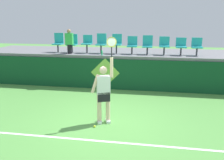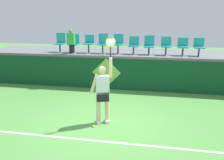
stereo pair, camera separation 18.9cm
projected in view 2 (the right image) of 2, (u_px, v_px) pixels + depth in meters
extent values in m
plane|color=#519342|center=(105.00, 123.00, 7.34)|extent=(40.00, 40.00, 0.00)
cube|color=#0F4223|center=(123.00, 74.00, 10.56)|extent=(13.80, 0.20, 1.34)
cube|color=slate|center=(128.00, 53.00, 11.73)|extent=(13.80, 2.97, 0.12)
cube|color=white|center=(96.00, 141.00, 6.27)|extent=(12.42, 0.08, 0.01)
cube|color=white|center=(99.00, 121.00, 7.33)|extent=(0.20, 0.29, 0.08)
cube|color=white|center=(107.00, 121.00, 7.37)|extent=(0.20, 0.29, 0.08)
cylinder|color=beige|center=(98.00, 108.00, 7.22)|extent=(0.13, 0.13, 0.91)
cylinder|color=beige|center=(107.00, 108.00, 7.26)|extent=(0.13, 0.13, 0.91)
cube|color=black|center=(103.00, 96.00, 7.15)|extent=(0.41, 0.33, 0.28)
cube|color=white|center=(102.00, 85.00, 7.06)|extent=(0.43, 0.34, 0.53)
sphere|color=beige|center=(102.00, 70.00, 6.95)|extent=(0.22, 0.22, 0.22)
cylinder|color=beige|center=(94.00, 84.00, 7.02)|extent=(0.27, 0.17, 0.55)
cylinder|color=beige|center=(111.00, 67.00, 6.97)|extent=(0.09, 0.09, 0.58)
cylinder|color=black|center=(111.00, 52.00, 6.86)|extent=(0.03, 0.03, 0.30)
torus|color=gold|center=(111.00, 42.00, 6.79)|extent=(0.27, 0.12, 0.28)
ellipsoid|color=silver|center=(111.00, 42.00, 6.79)|extent=(0.23, 0.10, 0.24)
sphere|color=#D1E533|center=(93.00, 126.00, 7.03)|extent=(0.07, 0.07, 0.07)
cylinder|color=#26B272|center=(103.00, 53.00, 10.56)|extent=(0.06, 0.06, 0.22)
cylinder|color=#38383D|center=(60.00, 48.00, 11.53)|extent=(0.07, 0.07, 0.36)
cube|color=teal|center=(60.00, 44.00, 11.48)|extent=(0.44, 0.42, 0.05)
cube|color=teal|center=(61.00, 38.00, 11.60)|extent=(0.44, 0.04, 0.48)
cylinder|color=#38383D|center=(74.00, 49.00, 11.41)|extent=(0.07, 0.07, 0.35)
cube|color=teal|center=(74.00, 44.00, 11.36)|extent=(0.44, 0.42, 0.05)
cube|color=teal|center=(75.00, 39.00, 11.48)|extent=(0.44, 0.04, 0.44)
cylinder|color=#38383D|center=(89.00, 49.00, 11.27)|extent=(0.07, 0.07, 0.39)
cube|color=teal|center=(89.00, 44.00, 11.21)|extent=(0.44, 0.42, 0.05)
cube|color=teal|center=(90.00, 39.00, 11.34)|extent=(0.44, 0.04, 0.37)
cylinder|color=#38383D|center=(103.00, 49.00, 11.15)|extent=(0.07, 0.07, 0.37)
cube|color=teal|center=(103.00, 45.00, 11.10)|extent=(0.44, 0.42, 0.05)
cube|color=teal|center=(103.00, 38.00, 11.21)|extent=(0.44, 0.04, 0.46)
cylinder|color=#38383D|center=(118.00, 49.00, 11.02)|extent=(0.07, 0.07, 0.39)
cube|color=teal|center=(118.00, 44.00, 10.96)|extent=(0.44, 0.42, 0.05)
cube|color=teal|center=(119.00, 39.00, 11.08)|extent=(0.44, 0.04, 0.43)
cylinder|color=#38383D|center=(133.00, 50.00, 10.89)|extent=(0.07, 0.07, 0.33)
cube|color=teal|center=(134.00, 46.00, 10.85)|extent=(0.44, 0.42, 0.05)
cube|color=teal|center=(134.00, 41.00, 10.97)|extent=(0.44, 0.04, 0.40)
cylinder|color=#38383D|center=(149.00, 51.00, 10.77)|extent=(0.07, 0.07, 0.32)
cube|color=teal|center=(149.00, 47.00, 10.72)|extent=(0.44, 0.42, 0.05)
cube|color=teal|center=(149.00, 41.00, 10.84)|extent=(0.44, 0.04, 0.45)
cylinder|color=#38383D|center=(166.00, 51.00, 10.63)|extent=(0.07, 0.07, 0.35)
cube|color=teal|center=(166.00, 47.00, 10.58)|extent=(0.44, 0.42, 0.05)
cube|color=teal|center=(166.00, 41.00, 10.71)|extent=(0.44, 0.04, 0.39)
cylinder|color=#38383D|center=(183.00, 52.00, 10.50)|extent=(0.07, 0.07, 0.33)
cube|color=teal|center=(183.00, 47.00, 10.45)|extent=(0.44, 0.42, 0.05)
cube|color=teal|center=(183.00, 42.00, 10.58)|extent=(0.44, 0.04, 0.36)
cylinder|color=#38383D|center=(199.00, 52.00, 10.38)|extent=(0.07, 0.07, 0.33)
cube|color=teal|center=(199.00, 48.00, 10.33)|extent=(0.44, 0.42, 0.05)
cube|color=teal|center=(199.00, 42.00, 10.46)|extent=(0.44, 0.04, 0.37)
cylinder|color=black|center=(71.00, 49.00, 11.09)|extent=(0.20, 0.20, 0.41)
cube|color=green|center=(71.00, 39.00, 10.97)|extent=(0.34, 0.20, 0.51)
sphere|color=#A87A56|center=(71.00, 31.00, 10.89)|extent=(0.18, 0.18, 0.18)
cube|color=#0F4223|center=(107.00, 89.00, 10.76)|extent=(0.90, 0.01, 0.00)
plane|color=#8CC64C|center=(106.00, 73.00, 10.57)|extent=(1.27, 0.00, 1.27)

